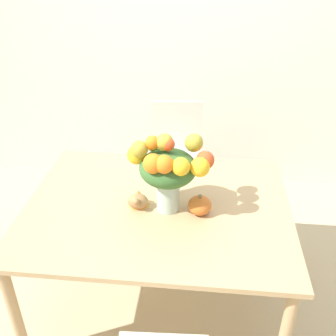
% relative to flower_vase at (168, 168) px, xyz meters
% --- Properties ---
extents(ground_plane, '(12.00, 12.00, 0.00)m').
position_rel_flower_vase_xyz_m(ground_plane, '(-0.07, 0.03, -1.01)').
color(ground_plane, tan).
extents(wall_back, '(8.00, 0.06, 2.70)m').
position_rel_flower_vase_xyz_m(wall_back, '(-0.07, 1.59, 0.34)').
color(wall_back, silver).
rests_on(wall_back, ground_plane).
extents(dining_table, '(1.50, 1.16, 0.75)m').
position_rel_flower_vase_xyz_m(dining_table, '(-0.07, 0.03, -0.34)').
color(dining_table, tan).
rests_on(dining_table, ground_plane).
extents(flower_vase, '(0.46, 0.32, 0.46)m').
position_rel_flower_vase_xyz_m(flower_vase, '(0.00, 0.00, 0.00)').
color(flower_vase, '#B2CCBC').
rests_on(flower_vase, dining_table).
extents(pumpkin, '(0.13, 0.13, 0.12)m').
position_rel_flower_vase_xyz_m(pumpkin, '(0.17, -0.02, -0.21)').
color(pumpkin, orange).
rests_on(pumpkin, dining_table).
extents(turkey_figurine, '(0.12, 0.16, 0.10)m').
position_rel_flower_vase_xyz_m(turkey_figurine, '(-0.17, 0.01, -0.22)').
color(turkey_figurine, '#A87A4C').
rests_on(turkey_figurine, dining_table).
extents(dining_chair_near_window, '(0.46, 0.46, 0.95)m').
position_rel_flower_vase_xyz_m(dining_chair_near_window, '(-0.03, 1.02, -0.52)').
color(dining_chair_near_window, silver).
rests_on(dining_chair_near_window, ground_plane).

